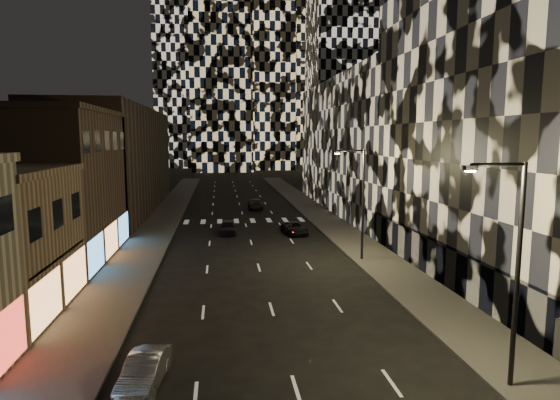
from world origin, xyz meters
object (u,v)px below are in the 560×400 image
object	(u,v)px
car_silver_parked	(144,372)
car_dark_rightlane	(295,228)
streetlight_near	(513,259)
streetlight_far	(360,196)
car_dark_midlane	(228,227)
car_dark_oncoming	(255,204)

from	to	relation	value
car_silver_parked	car_dark_rightlane	xyz separation A→B (m)	(10.88, 29.25, -0.02)
streetlight_near	car_silver_parked	bearing A→B (deg)	172.15
streetlight_near	car_silver_parked	xyz separation A→B (m)	(-14.44, 1.99, -4.71)
streetlight_near	streetlight_far	size ratio (longest dim) A/B	1.00
car_dark_midlane	streetlight_far	bearing A→B (deg)	-49.09
streetlight_far	streetlight_near	bearing A→B (deg)	-90.00
car_dark_oncoming	streetlight_near	bearing A→B (deg)	98.33
car_silver_parked	car_dark_rightlane	size ratio (longest dim) A/B	0.87
car_silver_parked	streetlight_far	bearing A→B (deg)	58.63
streetlight_far	car_silver_parked	xyz separation A→B (m)	(-14.44, -18.01, -4.71)
streetlight_near	car_dark_rightlane	distance (m)	31.79
streetlight_near	car_dark_midlane	distance (m)	34.34
streetlight_near	car_dark_midlane	bearing A→B (deg)	107.95
car_silver_parked	car_dark_oncoming	world-z (taller)	car_dark_oncoming
car_dark_midlane	car_dark_rightlane	xyz separation A→B (m)	(6.93, -1.13, -0.08)
car_dark_midlane	car_silver_parked	bearing A→B (deg)	-96.81
car_silver_parked	car_dark_oncoming	bearing A→B (deg)	87.64
streetlight_near	car_dark_rightlane	xyz separation A→B (m)	(-3.56, 31.24, -4.73)
car_dark_midlane	car_dark_oncoming	xyz separation A→B (m)	(4.21, 17.29, 0.02)
streetlight_far	car_dark_midlane	size ratio (longest dim) A/B	2.17
car_dark_midlane	streetlight_near	bearing A→B (deg)	-71.44
streetlight_far	car_dark_oncoming	xyz separation A→B (m)	(-6.28, 29.66, -4.62)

